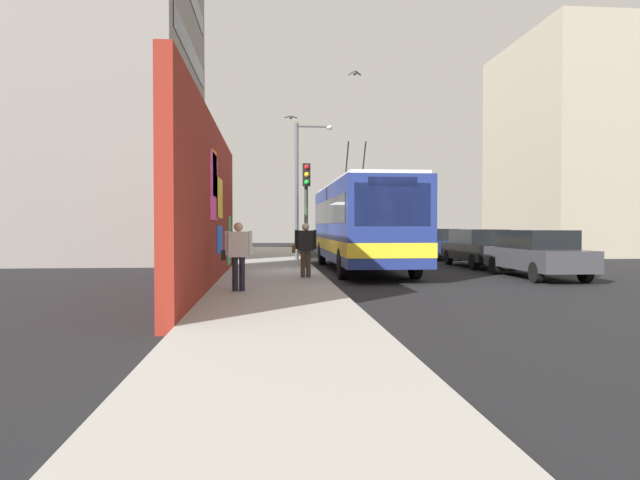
# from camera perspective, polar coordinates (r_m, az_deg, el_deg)

# --- Properties ---
(ground_plane) EXTENTS (80.00, 80.00, 0.00)m
(ground_plane) POSITION_cam_1_polar(r_m,az_deg,el_deg) (20.22, -0.10, -3.47)
(ground_plane) COLOR black
(sidewalk_slab) EXTENTS (48.00, 3.20, 0.15)m
(sidewalk_slab) POSITION_cam_1_polar(r_m,az_deg,el_deg) (20.14, -4.64, -3.28)
(sidewalk_slab) COLOR #9E9B93
(sidewalk_slab) RESTS_ON ground_plane
(graffiti_wall) EXTENTS (14.50, 0.32, 4.56)m
(graffiti_wall) POSITION_cam_1_polar(r_m,az_deg,el_deg) (16.43, -10.69, 3.35)
(graffiti_wall) COLOR maroon
(graffiti_wall) RESTS_ON ground_plane
(building_far_left) EXTENTS (13.22, 6.84, 18.87)m
(building_far_left) POSITION_cam_1_polar(r_m,az_deg,el_deg) (32.75, -18.71, 14.94)
(building_far_left) COLOR gray
(building_far_left) RESTS_ON ground_plane
(building_far_right) EXTENTS (11.13, 7.31, 13.07)m
(building_far_right) POSITION_cam_1_polar(r_m,az_deg,el_deg) (39.47, 23.61, 8.27)
(building_far_right) COLOR #9E937F
(building_far_right) RESTS_ON ground_plane
(city_bus) EXTENTS (11.42, 2.65, 5.13)m
(city_bus) POSITION_cam_1_polar(r_m,az_deg,el_deg) (22.33, 4.07, 1.75)
(city_bus) COLOR navy
(city_bus) RESTS_ON ground_plane
(parked_car_dark_gray) EXTENTS (4.81, 1.76, 1.58)m
(parked_car_dark_gray) POSITION_cam_1_polar(r_m,az_deg,el_deg) (20.27, 20.50, -1.18)
(parked_car_dark_gray) COLOR #38383D
(parked_car_dark_gray) RESTS_ON ground_plane
(parked_car_black) EXTENTS (4.85, 1.80, 1.58)m
(parked_car_black) POSITION_cam_1_polar(r_m,az_deg,el_deg) (25.10, 15.33, -0.68)
(parked_car_black) COLOR black
(parked_car_black) RESTS_ON ground_plane
(parked_car_navy) EXTENTS (4.78, 1.79, 1.58)m
(parked_car_navy) POSITION_cam_1_polar(r_m,az_deg,el_deg) (30.95, 11.35, -0.28)
(parked_car_navy) COLOR navy
(parked_car_navy) RESTS_ON ground_plane
(pedestrian_at_curb) EXTENTS (0.22, 0.74, 1.65)m
(pedestrian_at_curb) POSITION_cam_1_polar(r_m,az_deg,el_deg) (17.59, -1.46, -0.56)
(pedestrian_at_curb) COLOR #3F3326
(pedestrian_at_curb) RESTS_ON sidewalk_slab
(pedestrian_near_wall) EXTENTS (0.22, 0.74, 1.64)m
(pedestrian_near_wall) POSITION_cam_1_polar(r_m,az_deg,el_deg) (13.97, -8.07, -1.07)
(pedestrian_near_wall) COLOR #1E1E2D
(pedestrian_near_wall) RESTS_ON sidewalk_slab
(traffic_light) EXTENTS (0.49, 0.28, 3.91)m
(traffic_light) POSITION_cam_1_polar(r_m,az_deg,el_deg) (21.58, -1.35, 4.24)
(traffic_light) COLOR #2D382D
(traffic_light) RESTS_ON sidewalk_slab
(street_lamp) EXTENTS (0.44, 1.78, 6.36)m
(street_lamp) POSITION_cam_1_polar(r_m,az_deg,el_deg) (27.09, -1.88, 5.83)
(street_lamp) COLOR #4C4C51
(street_lamp) RESTS_ON sidewalk_slab
(flying_pigeons) EXTENTS (10.73, 3.17, 2.87)m
(flying_pigeons) POSITION_cam_1_polar(r_m,az_deg,el_deg) (20.89, 2.14, 18.87)
(flying_pigeons) COLOR #47474C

